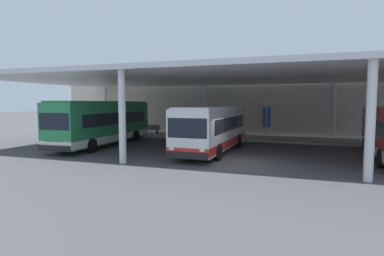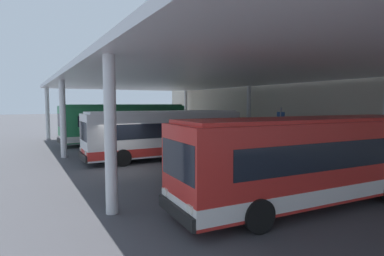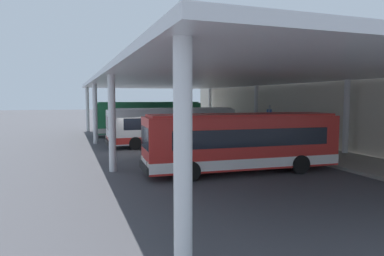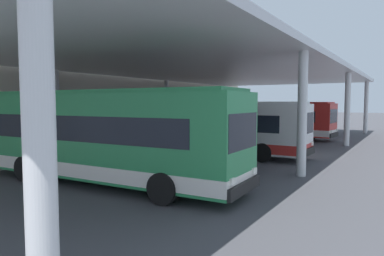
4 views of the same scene
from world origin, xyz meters
The scene contains 9 objects.
ground_plane centered at (0.00, 0.00, 0.00)m, with size 200.00×200.00×0.00m, color #47474C.
platform_kerb centered at (0.00, 11.75, 0.09)m, with size 42.00×4.50×0.18m, color gray.
station_building_facade centered at (0.00, 15.00, 3.42)m, with size 48.00×1.60×6.85m, color beige.
canopy_shelter centered at (0.00, 5.50, 5.31)m, with size 40.00×17.00×5.55m.
bus_nearest_bay centered at (-11.63, 3.47, 1.84)m, with size 3.06×11.43×3.57m.
bus_second_bay centered at (-2.46, 3.35, 1.66)m, with size 2.81×10.56×3.17m.
bus_middle_bay centered at (8.76, 4.00, 1.66)m, with size 3.13×10.65×3.17m.
trash_bin centered at (-9.08, 12.03, 0.68)m, with size 0.52×0.52×0.98m.
banner_sign centered at (0.41, 10.94, 1.98)m, with size 0.70×0.12×3.20m.
Camera 4 is at (-21.16, -6.37, 3.11)m, focal length 32.94 mm.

